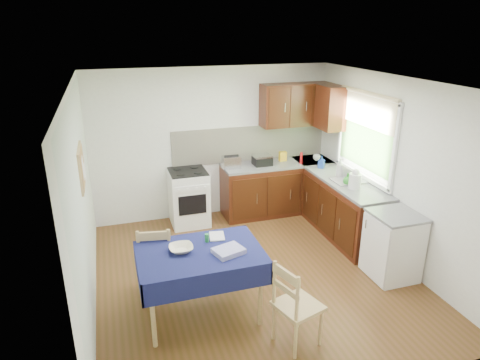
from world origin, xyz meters
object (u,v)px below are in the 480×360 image
object	(u,v)px
sandwich_press	(262,160)
dish_rack	(348,180)
dining_table	(200,260)
chair_far	(156,259)
kettle	(355,180)
chair_near	(295,303)
toaster	(231,162)

from	to	relation	value
sandwich_press	dish_rack	size ratio (longest dim) A/B	0.65
dining_table	dish_rack	world-z (taller)	dish_rack
chair_far	sandwich_press	distance (m)	2.79
sandwich_press	chair_far	bearing A→B (deg)	-157.71
kettle	sandwich_press	bearing A→B (deg)	121.96
chair_near	dish_rack	bearing A→B (deg)	-58.70
toaster	dining_table	bearing A→B (deg)	-95.64
dining_table	chair_near	bearing A→B (deg)	-51.09
dish_rack	kettle	world-z (taller)	kettle
chair_near	sandwich_press	bearing A→B (deg)	-31.59
dish_rack	kettle	distance (m)	0.30
dish_rack	chair_far	bearing A→B (deg)	-177.03
toaster	kettle	xyz separation A→B (m)	(1.42, -1.41, 0.03)
toaster	dish_rack	distance (m)	1.88
chair_near	chair_far	bearing A→B (deg)	26.85
chair_near	toaster	world-z (taller)	toaster
chair_far	dish_rack	size ratio (longest dim) A/B	2.09
toaster	chair_far	bearing A→B (deg)	-110.18
chair_near	kettle	size ratio (longest dim) A/B	3.21
kettle	dish_rack	bearing A→B (deg)	76.27
chair_near	toaster	bearing A→B (deg)	-21.99
dining_table	toaster	xyz separation A→B (m)	(1.05, 2.37, 0.29)
dining_table	dish_rack	xyz separation A→B (m)	(2.55, 1.24, 0.21)
kettle	chair_far	bearing A→B (deg)	-171.27
chair_far	kettle	distance (m)	2.98
dish_rack	kettle	bearing A→B (deg)	-114.45
dining_table	kettle	distance (m)	2.68
dining_table	dish_rack	distance (m)	2.84
toaster	kettle	world-z (taller)	kettle
dining_table	sandwich_press	xyz separation A→B (m)	(1.59, 2.38, 0.27)
sandwich_press	dish_rack	xyz separation A→B (m)	(0.95, -1.14, -0.06)
dining_table	toaster	bearing A→B (deg)	58.23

